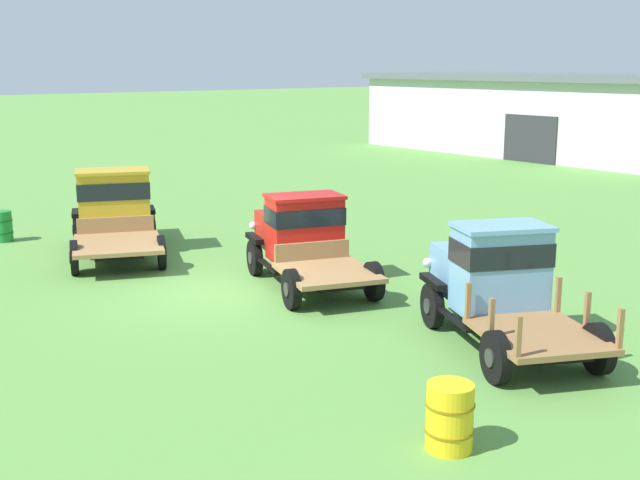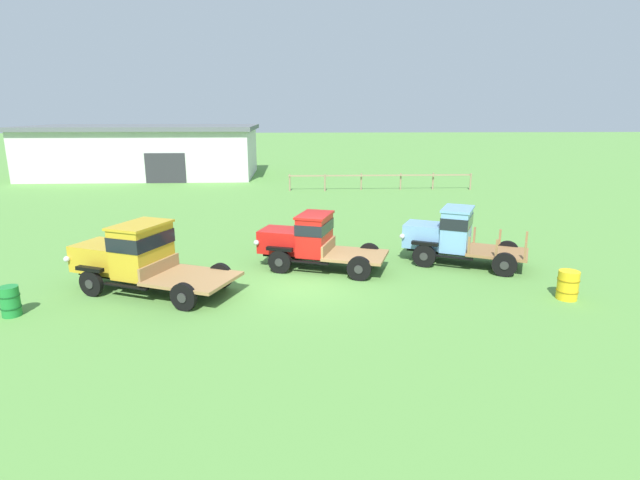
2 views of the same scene
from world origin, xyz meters
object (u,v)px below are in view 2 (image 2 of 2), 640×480
at_px(vintage_truck_foreground_near, 137,256).
at_px(vintage_truck_midrow_center, 451,235).
at_px(farm_shed, 145,151).
at_px(vintage_truck_second_in_line, 310,240).
at_px(oil_drum_beside_row, 10,301).
at_px(oil_drum_near_fence, 568,285).

xyz_separation_m(vintage_truck_foreground_near, vintage_truck_midrow_center, (11.07, 2.38, -0.03)).
height_order(farm_shed, vintage_truck_foreground_near, farm_shed).
xyz_separation_m(farm_shed, vintage_truck_foreground_near, (8.15, -29.67, -1.09)).
relative_size(vintage_truck_foreground_near, vintage_truck_second_in_line, 1.17).
distance_m(vintage_truck_second_in_line, vintage_truck_midrow_center, 5.42).
relative_size(oil_drum_beside_row, oil_drum_near_fence, 0.97).
bearing_deg(vintage_truck_foreground_near, oil_drum_beside_row, -145.37).
bearing_deg(vintage_truck_foreground_near, farm_shed, 105.37).
distance_m(farm_shed, oil_drum_beside_row, 32.19).
height_order(vintage_truck_midrow_center, oil_drum_near_fence, vintage_truck_midrow_center).
bearing_deg(oil_drum_beside_row, farm_shed, 99.26).
height_order(farm_shed, vintage_truck_midrow_center, farm_shed).
relative_size(vintage_truck_foreground_near, oil_drum_beside_row, 6.68).
distance_m(vintage_truck_foreground_near, oil_drum_near_fence, 13.67).
distance_m(farm_shed, vintage_truck_second_in_line, 30.89).
bearing_deg(farm_shed, vintage_truck_second_in_line, -63.41).
bearing_deg(vintage_truck_second_in_line, oil_drum_near_fence, -24.52).
relative_size(vintage_truck_midrow_center, oil_drum_near_fence, 5.31).
xyz_separation_m(farm_shed, oil_drum_beside_row, (5.17, -31.73, -1.79)).
xyz_separation_m(oil_drum_beside_row, oil_drum_near_fence, (16.55, 0.52, 0.01)).
height_order(vintage_truck_midrow_center, oil_drum_beside_row, vintage_truck_midrow_center).
xyz_separation_m(farm_shed, vintage_truck_second_in_line, (13.82, -27.61, -1.18)).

